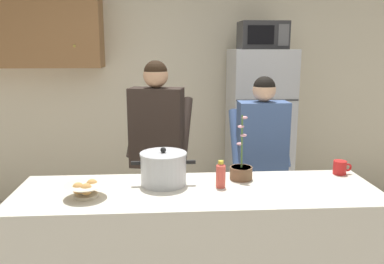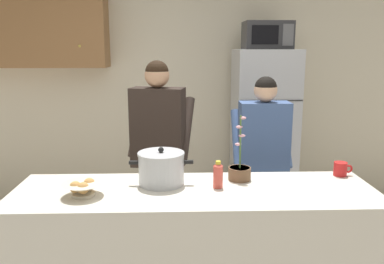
# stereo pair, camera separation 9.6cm
# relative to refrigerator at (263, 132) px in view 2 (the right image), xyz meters

# --- Properties ---
(back_wall_unit) EXTENTS (6.00, 0.48, 2.60)m
(back_wall_unit) POSITION_rel_refrigerator_xyz_m (-1.08, 0.41, 0.53)
(back_wall_unit) COLOR beige
(back_wall_unit) RESTS_ON ground
(kitchen_island) EXTENTS (2.26, 0.68, 0.92)m
(kitchen_island) POSITION_rel_refrigerator_xyz_m (-0.81, -1.85, -0.42)
(kitchen_island) COLOR silver
(kitchen_island) RESTS_ON ground
(refrigerator) EXTENTS (0.64, 0.68, 1.77)m
(refrigerator) POSITION_rel_refrigerator_xyz_m (0.00, 0.00, 0.00)
(refrigerator) COLOR #B7BABF
(refrigerator) RESTS_ON ground
(microwave) EXTENTS (0.48, 0.37, 0.28)m
(microwave) POSITION_rel_refrigerator_xyz_m (0.00, -0.02, 1.02)
(microwave) COLOR #2D2D30
(microwave) RESTS_ON refrigerator
(person_near_pot) EXTENTS (0.58, 0.51, 1.69)m
(person_near_pot) POSITION_rel_refrigerator_xyz_m (-1.08, -0.99, 0.17)
(person_near_pot) COLOR black
(person_near_pot) RESTS_ON ground
(person_by_sink) EXTENTS (0.48, 0.40, 1.57)m
(person_by_sink) POSITION_rel_refrigerator_xyz_m (-0.23, -1.09, 0.08)
(person_by_sink) COLOR #726656
(person_by_sink) RESTS_ON ground
(cooking_pot) EXTENTS (0.41, 0.30, 0.25)m
(cooking_pot) POSITION_rel_refrigerator_xyz_m (-1.03, -1.73, 0.14)
(cooking_pot) COLOR silver
(cooking_pot) RESTS_ON kitchen_island
(coffee_mug) EXTENTS (0.13, 0.09, 0.10)m
(coffee_mug) POSITION_rel_refrigerator_xyz_m (0.20, -1.60, 0.08)
(coffee_mug) COLOR red
(coffee_mug) RESTS_ON kitchen_island
(bread_bowl) EXTENTS (0.25, 0.25, 0.10)m
(bread_bowl) POSITION_rel_refrigerator_xyz_m (-1.48, -1.94, 0.09)
(bread_bowl) COLOR beige
(bread_bowl) RESTS_ON kitchen_island
(bottle_near_edge) EXTENTS (0.06, 0.06, 0.17)m
(bottle_near_edge) POSITION_rel_refrigerator_xyz_m (-0.67, -1.82, 0.12)
(bottle_near_edge) COLOR #D84C3F
(bottle_near_edge) RESTS_ON kitchen_island
(potted_orchid) EXTENTS (0.15, 0.15, 0.43)m
(potted_orchid) POSITION_rel_refrigerator_xyz_m (-0.51, -1.67, 0.10)
(potted_orchid) COLOR brown
(potted_orchid) RESTS_ON kitchen_island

